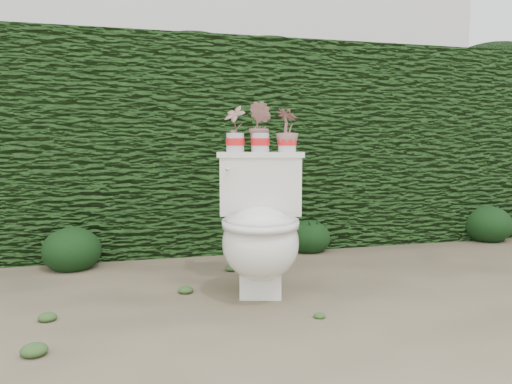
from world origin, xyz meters
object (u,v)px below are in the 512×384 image
object	(u,v)px
toilet	(261,230)
potted_plant_center	(260,128)
potted_plant_right	(287,132)
potted_plant_left	(235,130)

from	to	relation	value
toilet	potted_plant_center	distance (m)	0.61
toilet	potted_plant_center	world-z (taller)	potted_plant_center
potted_plant_right	toilet	bearing A→B (deg)	99.17
potted_plant_left	potted_plant_right	size ratio (longest dim) A/B	1.09
potted_plant_center	potted_plant_left	bearing A→B (deg)	-129.42
toilet	potted_plant_right	size ratio (longest dim) A/B	3.30
toilet	potted_plant_center	size ratio (longest dim) A/B	2.83
potted_plant_center	potted_plant_right	distance (m)	0.16
toilet	potted_plant_left	xyz separation A→B (m)	(-0.08, 0.27, 0.55)
potted_plant_left	potted_plant_right	world-z (taller)	potted_plant_left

